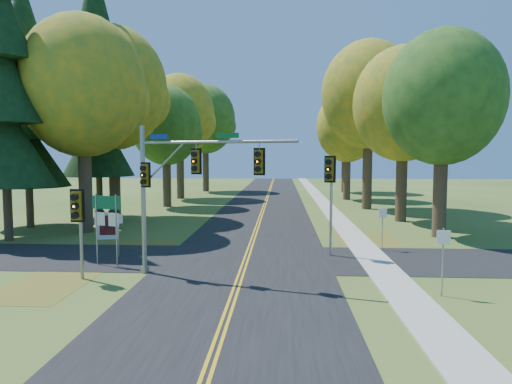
# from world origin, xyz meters

# --- Properties ---
(ground) EXTENTS (160.00, 160.00, 0.00)m
(ground) POSITION_xyz_m (0.00, 0.00, 0.00)
(ground) COLOR #32511C
(ground) RESTS_ON ground
(road_main) EXTENTS (8.00, 160.00, 0.02)m
(road_main) POSITION_xyz_m (0.00, 0.00, 0.01)
(road_main) COLOR black
(road_main) RESTS_ON ground
(road_cross) EXTENTS (60.00, 6.00, 0.02)m
(road_cross) POSITION_xyz_m (0.00, 2.00, 0.01)
(road_cross) COLOR black
(road_cross) RESTS_ON ground
(centerline_left) EXTENTS (0.10, 160.00, 0.01)m
(centerline_left) POSITION_xyz_m (-0.10, 0.00, 0.03)
(centerline_left) COLOR gold
(centerline_left) RESTS_ON road_main
(centerline_right) EXTENTS (0.10, 160.00, 0.01)m
(centerline_right) POSITION_xyz_m (0.10, 0.00, 0.03)
(centerline_right) COLOR gold
(centerline_right) RESTS_ON road_main
(sidewalk_east) EXTENTS (1.60, 160.00, 0.06)m
(sidewalk_east) POSITION_xyz_m (6.20, 0.00, 0.03)
(sidewalk_east) COLOR #9E998E
(sidewalk_east) RESTS_ON ground
(leaf_patch_w_near) EXTENTS (4.00, 6.00, 0.00)m
(leaf_patch_w_near) POSITION_xyz_m (-6.50, 4.00, 0.01)
(leaf_patch_w_near) COLOR brown
(leaf_patch_w_near) RESTS_ON ground
(leaf_patch_e) EXTENTS (3.50, 8.00, 0.00)m
(leaf_patch_e) POSITION_xyz_m (6.80, 6.00, 0.01)
(leaf_patch_e) COLOR brown
(leaf_patch_e) RESTS_ON ground
(leaf_patch_w_far) EXTENTS (3.00, 5.00, 0.00)m
(leaf_patch_w_far) POSITION_xyz_m (-7.50, -3.00, 0.01)
(leaf_patch_w_far) COLOR brown
(leaf_patch_w_far) RESTS_ON ground
(tree_w_a) EXTENTS (8.00, 8.00, 14.15)m
(tree_w_a) POSITION_xyz_m (-11.13, 9.38, 9.49)
(tree_w_a) COLOR #38281C
(tree_w_a) RESTS_ON ground
(tree_e_a) EXTENTS (7.20, 7.20, 12.73)m
(tree_e_a) POSITION_xyz_m (11.57, 8.77, 8.53)
(tree_e_a) COLOR #38281C
(tree_e_a) RESTS_ON ground
(tree_w_b) EXTENTS (8.60, 8.60, 15.38)m
(tree_w_b) POSITION_xyz_m (-11.72, 16.29, 10.37)
(tree_w_b) COLOR #38281C
(tree_w_b) RESTS_ON ground
(tree_e_b) EXTENTS (7.60, 7.60, 13.33)m
(tree_e_b) POSITION_xyz_m (10.97, 15.58, 8.90)
(tree_e_b) COLOR #38281C
(tree_e_b) RESTS_ON ground
(tree_w_c) EXTENTS (6.80, 6.80, 11.91)m
(tree_w_c) POSITION_xyz_m (-9.54, 24.47, 7.94)
(tree_w_c) COLOR #38281C
(tree_w_c) RESTS_ON ground
(tree_e_c) EXTENTS (8.80, 8.80, 15.79)m
(tree_e_c) POSITION_xyz_m (9.88, 23.69, 10.66)
(tree_e_c) COLOR #38281C
(tree_e_c) RESTS_ON ground
(tree_w_d) EXTENTS (8.20, 8.20, 14.56)m
(tree_w_d) POSITION_xyz_m (-10.13, 33.18, 9.78)
(tree_w_d) COLOR #38281C
(tree_w_d) RESTS_ON ground
(tree_e_d) EXTENTS (7.00, 7.00, 12.32)m
(tree_e_d) POSITION_xyz_m (9.26, 32.87, 8.24)
(tree_e_d) COLOR #38281C
(tree_e_d) RESTS_ON ground
(tree_w_e) EXTENTS (8.40, 8.40, 14.97)m
(tree_w_e) POSITION_xyz_m (-8.92, 44.09, 10.07)
(tree_w_e) COLOR #38281C
(tree_w_e) RESTS_ON ground
(tree_e_e) EXTENTS (7.80, 7.80, 13.74)m
(tree_e_e) POSITION_xyz_m (10.47, 43.58, 9.19)
(tree_e_e) COLOR #38281C
(tree_e_e) RESTS_ON ground
(pine_a) EXTENTS (5.60, 5.60, 19.48)m
(pine_a) POSITION_xyz_m (-14.50, 6.00, 9.18)
(pine_a) COLOR #38281C
(pine_a) RESTS_ON ground
(pine_b) EXTENTS (5.60, 5.60, 17.31)m
(pine_b) POSITION_xyz_m (-16.00, 11.00, 8.16)
(pine_b) COLOR #38281C
(pine_b) RESTS_ON ground
(pine_c) EXTENTS (5.60, 5.60, 20.56)m
(pine_c) POSITION_xyz_m (-13.00, 16.00, 9.69)
(pine_c) COLOR #38281C
(pine_c) RESTS_ON ground
(traffic_mast) EXTENTS (6.74, 2.09, 6.33)m
(traffic_mast) POSITION_xyz_m (-2.56, -1.36, 4.07)
(traffic_mast) COLOR gray
(traffic_mast) RESTS_ON ground
(east_signal_pole) EXTENTS (0.55, 0.67, 5.05)m
(east_signal_pole) POSITION_xyz_m (4.11, 2.74, 3.83)
(east_signal_pole) COLOR gray
(east_signal_pole) RESTS_ON ground
(ped_signal_pole) EXTENTS (0.59, 0.68, 3.73)m
(ped_signal_pole) POSITION_xyz_m (-6.45, -2.25, 2.77)
(ped_signal_pole) COLOR gray
(ped_signal_pole) RESTS_ON ground
(route_sign_cluster) EXTENTS (1.49, 0.49, 3.31)m
(route_sign_cluster) POSITION_xyz_m (-6.29, 0.30, 2.33)
(route_sign_cluster) COLOR gray
(route_sign_cluster) RESTS_ON ground
(info_kiosk) EXTENTS (1.21, 0.36, 1.66)m
(info_kiosk) POSITION_xyz_m (-8.77, 6.75, 0.83)
(info_kiosk) COLOR silver
(info_kiosk) RESTS_ON ground
(reg_sign_e_north) EXTENTS (0.44, 0.09, 2.31)m
(reg_sign_e_north) POSITION_xyz_m (7.11, 4.47, 1.58)
(reg_sign_e_north) COLOR gray
(reg_sign_e_north) RESTS_ON ground
(reg_sign_e_south) EXTENTS (0.48, 0.09, 2.49)m
(reg_sign_e_south) POSITION_xyz_m (7.50, -3.53, 1.70)
(reg_sign_e_south) COLOR gray
(reg_sign_e_south) RESTS_ON ground
(reg_sign_w) EXTENTS (0.42, 0.15, 2.24)m
(reg_sign_w) POSITION_xyz_m (-6.37, 1.99, 1.53)
(reg_sign_w) COLOR gray
(reg_sign_w) RESTS_ON ground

